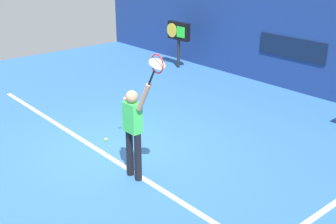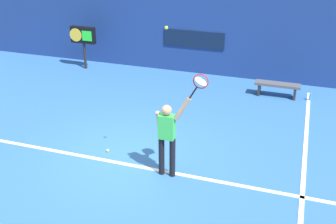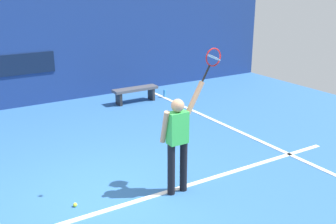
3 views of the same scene
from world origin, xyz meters
name	(u,v)px [view 1 (image 1 of 3)]	position (x,y,z in m)	size (l,w,h in m)	color
ground_plane	(115,149)	(0.00, 0.00, 0.00)	(18.00, 18.00, 0.00)	#2D609E
back_wall	(296,29)	(0.00, 6.30, 1.78)	(18.00, 0.20, 3.56)	navy
sponsor_banner_center	(292,48)	(0.00, 6.18, 1.25)	(2.20, 0.03, 0.60)	#0C1933
court_baseline	(103,153)	(0.00, -0.29, 0.01)	(10.00, 0.10, 0.01)	white
tennis_player	(133,127)	(1.21, -0.37, 1.01)	(0.77, 0.31, 1.94)	black
tennis_racket	(156,65)	(1.88, -0.37, 2.28)	(0.45, 0.27, 0.61)	black
scoreboard_clock	(178,33)	(-3.96, 5.36, 1.22)	(0.96, 0.20, 1.59)	black
spare_ball	(106,139)	(-0.48, 0.09, 0.03)	(0.07, 0.07, 0.07)	#CCE033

